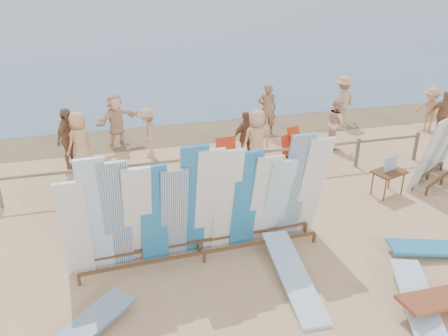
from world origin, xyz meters
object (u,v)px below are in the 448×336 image
object	(u,v)px
beach_chair_left	(228,161)
beachgoer_8	(337,123)
vendor_table	(388,182)
beachgoer_10	(444,114)
side_surfboard_rack	(442,145)
beachgoer_extra_0	(430,109)
stroller	(299,148)
beachgoer_extra_1	(68,138)
flat_board_b	(420,318)
beachgoer_6	(257,140)
beachgoer_0	(80,141)
beachgoer_11	(116,120)
beachgoer_7	(267,109)
beachgoer_9	(343,100)
beachgoer_3	(148,133)
main_surfboard_rack	(201,207)
beachgoer_4	(246,136)
beach_chair_right	(292,154)

from	to	relation	value
beach_chair_left	beachgoer_8	bearing A→B (deg)	8.45
vendor_table	beachgoer_10	bearing A→B (deg)	21.30
side_surfboard_rack	beachgoer_extra_0	bearing A→B (deg)	27.87
stroller	beachgoer_extra_1	size ratio (longest dim) A/B	0.56
side_surfboard_rack	flat_board_b	world-z (taller)	side_surfboard_rack
beachgoer_6	beachgoer_0	bearing A→B (deg)	-25.29
flat_board_b	beachgoer_11	distance (m)	10.78
beachgoer_7	beachgoer_6	world-z (taller)	beachgoer_6
beachgoer_7	beachgoer_0	bearing A→B (deg)	25.64
beachgoer_9	beachgoer_3	size ratio (longest dim) A/B	1.12
beachgoer_8	beachgoer_6	bearing A→B (deg)	124.21
beachgoer_8	beach_chair_left	bearing A→B (deg)	118.45
beach_chair_left	beachgoer_8	world-z (taller)	beachgoer_8
beachgoer_9	beachgoer_3	distance (m)	7.43
beach_chair_left	beachgoer_8	size ratio (longest dim) A/B	0.57
beachgoer_8	beachgoer_9	xyz separation A→B (m)	(1.24, 2.06, 0.07)
beachgoer_extra_1	beachgoer_10	xyz separation A→B (m)	(12.44, -0.56, -0.12)
stroller	vendor_table	bearing A→B (deg)	-81.13
main_surfboard_rack	beachgoer_3	xyz separation A→B (m)	(-0.52, 5.66, -0.43)
vendor_table	beachgoer_10	size ratio (longest dim) A/B	0.69
main_surfboard_rack	beachgoer_extra_1	bearing A→B (deg)	115.17
stroller	beachgoer_4	world-z (taller)	beachgoer_4
beach_chair_right	beachgoer_7	world-z (taller)	beachgoer_7
vendor_table	beach_chair_left	distance (m)	4.53
beachgoer_4	beachgoer_7	xyz separation A→B (m)	(1.38, 2.06, 0.11)
flat_board_b	beachgoer_extra_0	bearing A→B (deg)	73.18
side_surfboard_rack	beachgoer_4	bearing A→B (deg)	120.36
beachgoer_4	beachgoer_6	world-z (taller)	beachgoer_6
side_surfboard_rack	beachgoer_10	size ratio (longest dim) A/B	1.57
main_surfboard_rack	beachgoer_3	world-z (taller)	main_surfboard_rack
side_surfboard_rack	beachgoer_0	size ratio (longest dim) A/B	1.42
beachgoer_11	beachgoer_6	xyz separation A→B (m)	(3.90, -2.85, 0.02)
vendor_table	beachgoer_0	size ratio (longest dim) A/B	0.63
beachgoer_extra_1	beachgoer_0	bearing A→B (deg)	-97.47
beachgoer_0	beachgoer_8	bearing A→B (deg)	134.05
side_surfboard_rack	beachgoer_3	bearing A→B (deg)	123.97
stroller	beachgoer_extra_1	world-z (taller)	beachgoer_extra_1
beachgoer_11	beachgoer_10	xyz separation A→B (m)	(10.97, -1.89, -0.10)
stroller	beachgoer_extra_1	distance (m)	6.95
vendor_table	beachgoer_3	bearing A→B (deg)	127.30
side_surfboard_rack	beachgoer_3	size ratio (longest dim) A/B	1.57
beach_chair_right	beachgoer_9	xyz separation A→B (m)	(3.08, 2.84, 0.65)
beachgoer_11	beachgoer_7	xyz separation A→B (m)	(5.16, -0.12, 0.00)
beachgoer_3	beach_chair_left	bearing A→B (deg)	61.11
beach_chair_right	beachgoer_6	xyz separation A→B (m)	(-1.24, -0.21, 0.68)
beach_chair_right	beachgoer_6	bearing A→B (deg)	158.06
beachgoer_4	beachgoer_6	distance (m)	0.69
stroller	beachgoer_8	xyz separation A→B (m)	(1.62, 0.75, 0.42)
side_surfboard_rack	beach_chair_right	xyz separation A→B (m)	(-3.40, 2.30, -0.90)
beach_chair_left	beachgoer_extra_0	world-z (taller)	beachgoer_extra_0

